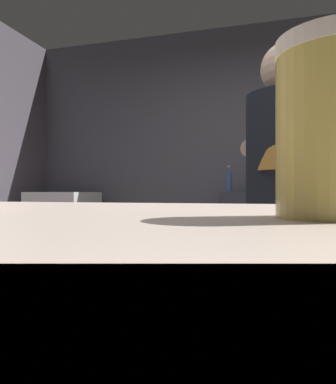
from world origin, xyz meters
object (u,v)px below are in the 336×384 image
(pint_glass_far, at_px, (334,129))
(bottle_olive_oil, at_px, (256,183))
(bottle_soy, at_px, (276,181))
(bartender, at_px, (287,216))
(mixing_bowl, at_px, (282,218))
(mini_fridge, at_px, (64,247))
(bottle_vinegar, at_px, (289,180))
(bottle_hot_sauce, at_px, (229,182))

(pint_glass_far, height_order, bottle_olive_oil, bottle_olive_oil)
(bottle_soy, bearing_deg, bartender, -88.83)
(bartender, relative_size, mixing_bowl, 7.85)
(bartender, bearing_deg, mixing_bowl, 19.61)
(mini_fridge, distance_m, mixing_bowl, 2.36)
(bottle_vinegar, height_order, bottle_hot_sauce, bottle_vinegar)
(bottle_soy, xyz_separation_m, bottle_olive_oil, (-0.17, -0.07, -0.01))
(bottle_vinegar, bearing_deg, pint_glass_far, -91.52)
(pint_glass_far, xyz_separation_m, bottle_hot_sauce, (-0.43, 2.98, 0.05))
(mixing_bowl, relative_size, pint_glass_far, 1.64)
(mixing_bowl, xyz_separation_m, bottle_hot_sauce, (-0.43, 1.24, 0.23))
(mixing_bowl, distance_m, bottle_olive_oil, 1.25)
(mixing_bowl, distance_m, bottle_hot_sauce, 1.34)
(mini_fridge, height_order, bartender, bartender)
(bartender, height_order, bottle_soy, bartender)
(mini_fridge, relative_size, bottle_soy, 4.59)
(pint_glass_far, bearing_deg, bottle_hot_sauce, 98.23)
(mini_fridge, bearing_deg, pint_glass_far, -54.58)
(bartender, height_order, pint_glass_far, bartender)
(mixing_bowl, xyz_separation_m, bottle_olive_oil, (-0.20, 1.22, 0.22))
(mixing_bowl, height_order, bottle_olive_oil, bottle_olive_oil)
(mini_fridge, xyz_separation_m, mixing_bowl, (2.04, -1.13, 0.41))
(pint_glass_far, distance_m, bottle_hot_sauce, 3.01)
(bottle_soy, relative_size, bottle_olive_oil, 1.18)
(bartender, distance_m, mixing_bowl, 0.44)
(pint_glass_far, xyz_separation_m, bottle_olive_oil, (-0.20, 2.95, 0.04))
(mini_fridge, xyz_separation_m, bottle_soy, (2.01, 0.16, 0.64))
(bottle_soy, bearing_deg, pint_glass_far, -89.50)
(pint_glass_far, xyz_separation_m, bottle_soy, (-0.03, 3.02, 0.05))
(bottle_vinegar, distance_m, bottle_hot_sauce, 0.54)
(pint_glass_far, distance_m, bottle_soy, 3.02)
(bottle_vinegar, bearing_deg, mixing_bowl, -93.44)
(bottle_olive_oil, bearing_deg, bottle_hot_sauce, 173.60)
(mixing_bowl, bearing_deg, mini_fridge, 151.01)
(bottle_soy, height_order, bottle_vinegar, bottle_vinegar)
(mini_fridge, distance_m, bartender, 2.62)
(bartender, height_order, mixing_bowl, bartender)
(mini_fridge, xyz_separation_m, bottle_olive_oil, (1.84, 0.09, 0.63))
(bottle_vinegar, bearing_deg, mini_fridge, -172.78)
(pint_glass_far, bearing_deg, mini_fridge, 125.42)
(mixing_bowl, height_order, pint_glass_far, pint_glass_far)
(mini_fridge, height_order, bottle_olive_oil, bottle_olive_oil)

